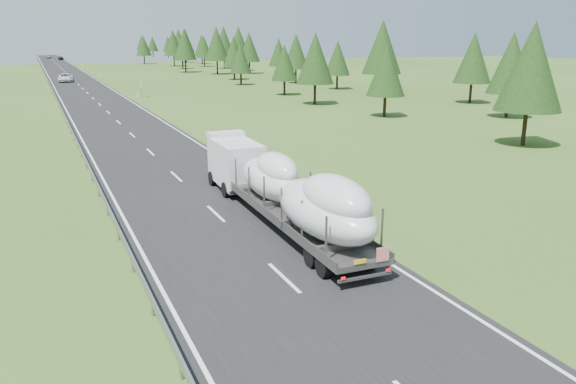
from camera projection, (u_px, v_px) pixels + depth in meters
name	position (u px, v px, depth m)	size (l,w,h in m)	color
road_surface	(82.00, 88.00, 101.93)	(10.00, 400.00, 0.02)	black
guardrail	(50.00, 86.00, 99.63)	(0.10, 400.00, 0.76)	slate
marker_posts	(90.00, 69.00, 152.68)	(0.13, 350.08, 1.00)	silver
highway_sign	(141.00, 85.00, 86.72)	(0.08, 0.90, 2.60)	slate
tree_line_right	(270.00, 48.00, 121.18)	(27.52, 301.80, 12.01)	black
boat_truck	(286.00, 187.00, 27.46)	(3.03, 17.83, 3.73)	silver
distant_van	(66.00, 78.00, 115.33)	(2.88, 6.26, 1.74)	silver
distant_car_dark	(61.00, 58.00, 220.23)	(1.78, 4.43, 1.51)	black
distant_car_blue	(48.00, 57.00, 235.72)	(1.60, 4.60, 1.52)	#1A234B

